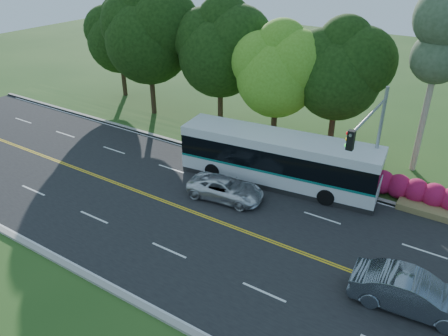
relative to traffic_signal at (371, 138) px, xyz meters
The scene contains 12 objects.
ground 9.65m from the traffic_signal, 140.23° to the right, with size 120.00×120.00×0.00m, color #224818.
road 9.65m from the traffic_signal, 140.23° to the right, with size 60.00×14.00×0.02m, color black.
curb_north 8.15m from the traffic_signal, 164.96° to the left, with size 60.00×0.30×0.15m, color #A09B90.
curb_south 14.86m from the traffic_signal, 117.35° to the right, with size 60.00×0.30×0.15m, color #A09B90.
grass_verge 8.74m from the traffic_signal, 151.03° to the left, with size 60.00×4.00×0.10m, color #224818.
lane_markings 9.71m from the traffic_signal, 140.63° to the right, with size 57.60×13.82×0.00m.
tree_row 13.61m from the traffic_signal, 150.00° to the left, with size 44.70×9.10×13.84m.
bougainvillea_hedge 4.86m from the traffic_signal, 75.94° to the left, with size 9.50×2.25×1.50m.
traffic_signal is the anchor object (origin of this frame).
transit_bus 6.33m from the traffic_signal, behind, with size 12.82×4.20×3.29m.
sedan 8.51m from the traffic_signal, 56.54° to the right, with size 1.78×5.10×1.68m, color slate.
suv 8.86m from the traffic_signal, 157.23° to the right, with size 2.17×4.70×1.31m, color silver.
Camera 1 is at (11.46, -16.87, 14.19)m, focal length 35.00 mm.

